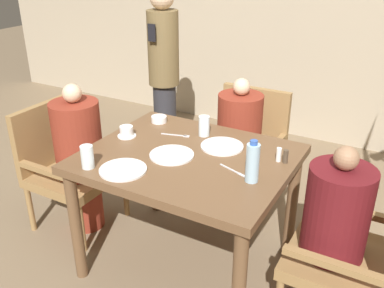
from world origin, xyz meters
The scene contains 21 objects.
ground_plane centered at (0.00, 0.00, 0.00)m, with size 16.00×16.00×0.00m, color #7A664C.
dining_table centered at (0.00, 0.00, 0.67)m, with size 1.16×0.96×0.77m.
chair_left_side centered at (-0.99, 0.00, 0.47)m, with size 0.54×0.54×0.88m.
diner_in_left_chair centered at (-0.84, 0.00, 0.55)m, with size 0.32×0.32×1.07m.
chair_far_side centered at (0.00, 0.89, 0.47)m, with size 0.54×0.54×0.88m.
diner_in_far_chair centered at (0.00, 0.75, 0.53)m, with size 0.32×0.32×1.03m.
chair_right_side centered at (0.99, 0.00, 0.47)m, with size 0.54×0.54×0.88m.
diner_in_right_chair centered at (0.84, 0.00, 0.52)m, with size 0.32×0.32×1.02m.
standing_host centered at (-0.91, 1.18, 0.85)m, with size 0.27×0.30×1.57m.
plate_main_left centered at (-0.07, -0.05, 0.78)m, with size 0.25×0.25×0.01m.
plate_main_right centered at (0.12, 0.19, 0.78)m, with size 0.25×0.25×0.01m.
plate_dessert_center centered at (-0.21, -0.33, 0.78)m, with size 0.25×0.25×0.01m.
teacup_with_saucer centered at (-0.46, 0.04, 0.80)m, with size 0.12×0.12×0.07m.
bowl_small centered at (-0.42, 0.34, 0.79)m, with size 0.10×0.10×0.04m.
water_bottle centered at (0.42, -0.10, 0.88)m, with size 0.07×0.07×0.23m.
glass_tall_near centered at (-0.05, 0.29, 0.84)m, with size 0.07×0.07×0.13m.
glass_tall_mid centered at (-0.39, -0.39, 0.84)m, with size 0.07×0.07×0.13m.
salt_shaker centered at (0.47, 0.18, 0.81)m, with size 0.03×0.03×0.08m.
pepper_shaker centered at (0.51, 0.18, 0.81)m, with size 0.03×0.03×0.08m.
fork_beside_plate centered at (-0.19, 0.21, 0.78)m, with size 0.18×0.06×0.00m.
knife_beside_plate centered at (0.31, -0.05, 0.78)m, with size 0.19×0.08×0.00m.
Camera 1 is at (1.08, -1.88, 1.86)m, focal length 40.00 mm.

